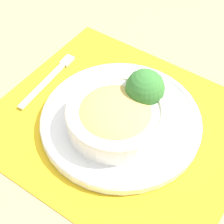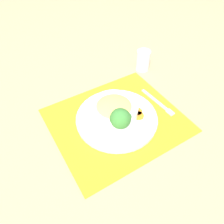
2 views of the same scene
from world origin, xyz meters
TOP-DOWN VIEW (x-y plane):
  - ground_plane at (0.00, 0.00)m, footprint 4.00×4.00m
  - placemat at (0.00, 0.00)m, footprint 0.50×0.44m
  - plate at (0.00, 0.00)m, footprint 0.31×0.31m
  - bowl at (0.00, -0.02)m, footprint 0.19×0.19m
  - broccoli_floret at (0.02, 0.05)m, footprint 0.08×0.08m
  - carrot_slice_near at (-0.07, 0.04)m, footprint 0.04×0.04m
  - carrot_slice_middle at (-0.08, 0.02)m, footprint 0.04×0.04m
  - water_glass at (-0.30, -0.21)m, footprint 0.06×0.06m
  - fork at (-0.20, 0.03)m, footprint 0.02×0.18m

SIDE VIEW (x-z plane):
  - ground_plane at x=0.00m, z-range 0.00..0.00m
  - placemat at x=0.00m, z-range 0.00..0.00m
  - fork at x=-0.20m, z-range 0.00..0.01m
  - plate at x=0.00m, z-range 0.00..0.03m
  - carrot_slice_near at x=-0.07m, z-range 0.02..0.03m
  - carrot_slice_middle at x=-0.08m, z-range 0.02..0.03m
  - water_glass at x=-0.30m, z-range -0.01..0.09m
  - bowl at x=0.00m, z-range 0.02..0.08m
  - broccoli_floret at x=0.02m, z-range 0.03..0.11m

